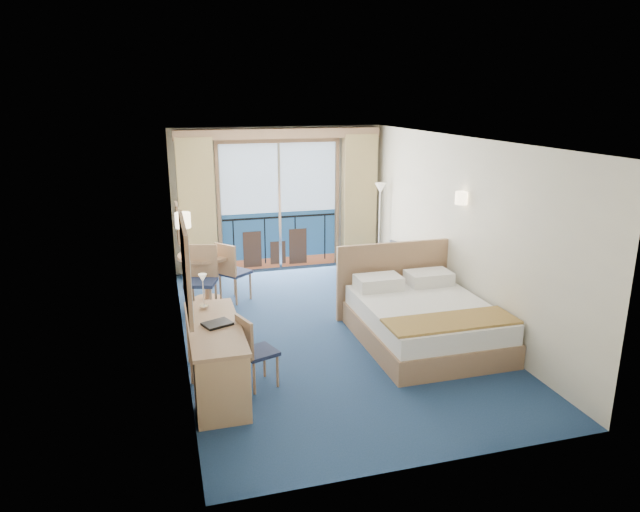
{
  "coord_description": "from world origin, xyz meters",
  "views": [
    {
      "loc": [
        -2.17,
        -7.3,
        3.26
      ],
      "look_at": [
        -0.05,
        0.2,
        1.05
      ],
      "focal_mm": 32.0,
      "sensor_mm": 36.0,
      "label": 1
    }
  ],
  "objects_px": {
    "nightstand": "(415,282)",
    "armchair": "(386,263)",
    "desk_chair": "(253,348)",
    "table_chair_b": "(202,275)",
    "bed": "(423,319)",
    "floor_lamp": "(380,204)",
    "table_chair_a": "(231,269)",
    "round_table": "(206,266)",
    "desk": "(220,372)"
  },
  "relations": [
    {
      "from": "nightstand",
      "to": "armchair",
      "type": "bearing_deg",
      "value": 95.83
    },
    {
      "from": "desk_chair",
      "to": "table_chair_b",
      "type": "xyz_separation_m",
      "value": [
        -0.36,
        2.6,
        0.1
      ]
    },
    {
      "from": "bed",
      "to": "floor_lamp",
      "type": "bearing_deg",
      "value": 78.77
    },
    {
      "from": "nightstand",
      "to": "armchair",
      "type": "relative_size",
      "value": 0.79
    },
    {
      "from": "table_chair_a",
      "to": "table_chair_b",
      "type": "bearing_deg",
      "value": 82.76
    },
    {
      "from": "bed",
      "to": "round_table",
      "type": "distance_m",
      "value": 3.64
    },
    {
      "from": "nightstand",
      "to": "desk_chair",
      "type": "xyz_separation_m",
      "value": [
        -3.04,
        -2.19,
        0.19
      ]
    },
    {
      "from": "floor_lamp",
      "to": "round_table",
      "type": "xyz_separation_m",
      "value": [
        -3.35,
        -0.9,
        -0.67
      ]
    },
    {
      "from": "desk",
      "to": "desk_chair",
      "type": "xyz_separation_m",
      "value": [
        0.41,
        0.38,
        0.06
      ]
    },
    {
      "from": "bed",
      "to": "nightstand",
      "type": "bearing_deg",
      "value": 68.41
    },
    {
      "from": "bed",
      "to": "table_chair_a",
      "type": "xyz_separation_m",
      "value": [
        -2.31,
        2.26,
        0.24
      ]
    },
    {
      "from": "desk",
      "to": "desk_chair",
      "type": "distance_m",
      "value": 0.56
    },
    {
      "from": "bed",
      "to": "floor_lamp",
      "type": "height_order",
      "value": "floor_lamp"
    },
    {
      "from": "table_chair_a",
      "to": "bed",
      "type": "bearing_deg",
      "value": -174.43
    },
    {
      "from": "floor_lamp",
      "to": "round_table",
      "type": "height_order",
      "value": "floor_lamp"
    },
    {
      "from": "table_chair_b",
      "to": "armchair",
      "type": "bearing_deg",
      "value": 27.83
    },
    {
      "from": "bed",
      "to": "nightstand",
      "type": "xyz_separation_m",
      "value": [
        0.61,
        1.53,
        -0.02
      ]
    },
    {
      "from": "nightstand",
      "to": "round_table",
      "type": "xyz_separation_m",
      "value": [
        -3.3,
        0.89,
        0.3
      ]
    },
    {
      "from": "round_table",
      "to": "desk_chair",
      "type": "bearing_deg",
      "value": -85.15
    },
    {
      "from": "table_chair_b",
      "to": "nightstand",
      "type": "bearing_deg",
      "value": 10.73
    },
    {
      "from": "bed",
      "to": "armchair",
      "type": "height_order",
      "value": "bed"
    },
    {
      "from": "table_chair_a",
      "to": "table_chair_b",
      "type": "height_order",
      "value": "table_chair_b"
    },
    {
      "from": "desk",
      "to": "table_chair_b",
      "type": "height_order",
      "value": "table_chair_b"
    },
    {
      "from": "bed",
      "to": "armchair",
      "type": "xyz_separation_m",
      "value": [
        0.5,
        2.54,
        0.02
      ]
    },
    {
      "from": "bed",
      "to": "table_chair_b",
      "type": "bearing_deg",
      "value": 145.16
    },
    {
      "from": "nightstand",
      "to": "table_chair_b",
      "type": "distance_m",
      "value": 3.44
    },
    {
      "from": "desk",
      "to": "table_chair_b",
      "type": "xyz_separation_m",
      "value": [
        0.05,
        2.98,
        0.15
      ]
    },
    {
      "from": "desk_chair",
      "to": "table_chair_b",
      "type": "relative_size",
      "value": 0.84
    },
    {
      "from": "desk_chair",
      "to": "table_chair_b",
      "type": "height_order",
      "value": "table_chair_b"
    },
    {
      "from": "armchair",
      "to": "bed",
      "type": "bearing_deg",
      "value": 65.17
    },
    {
      "from": "floor_lamp",
      "to": "desk_chair",
      "type": "height_order",
      "value": "floor_lamp"
    },
    {
      "from": "armchair",
      "to": "table_chair_b",
      "type": "relative_size",
      "value": 0.72
    },
    {
      "from": "table_chair_a",
      "to": "table_chair_b",
      "type": "xyz_separation_m",
      "value": [
        -0.48,
        -0.31,
        0.03
      ]
    },
    {
      "from": "floor_lamp",
      "to": "round_table",
      "type": "distance_m",
      "value": 3.54
    },
    {
      "from": "round_table",
      "to": "nightstand",
      "type": "bearing_deg",
      "value": -15.1
    },
    {
      "from": "bed",
      "to": "table_chair_a",
      "type": "bearing_deg",
      "value": 135.66
    },
    {
      "from": "floor_lamp",
      "to": "bed",
      "type": "bearing_deg",
      "value": -101.23
    },
    {
      "from": "round_table",
      "to": "table_chair_b",
      "type": "height_order",
      "value": "table_chair_b"
    },
    {
      "from": "desk",
      "to": "table_chair_a",
      "type": "bearing_deg",
      "value": 80.74
    },
    {
      "from": "floor_lamp",
      "to": "desk_chair",
      "type": "bearing_deg",
      "value": -127.85
    },
    {
      "from": "nightstand",
      "to": "table_chair_b",
      "type": "relative_size",
      "value": 0.57
    },
    {
      "from": "desk",
      "to": "floor_lamp",
      "type": "bearing_deg",
      "value": 51.2
    },
    {
      "from": "table_chair_b",
      "to": "table_chair_a",
      "type": "bearing_deg",
      "value": 50.44
    },
    {
      "from": "desk_chair",
      "to": "bed",
      "type": "bearing_deg",
      "value": -94.12
    },
    {
      "from": "nightstand",
      "to": "floor_lamp",
      "type": "height_order",
      "value": "floor_lamp"
    },
    {
      "from": "bed",
      "to": "nightstand",
      "type": "distance_m",
      "value": 1.65
    },
    {
      "from": "nightstand",
      "to": "table_chair_b",
      "type": "bearing_deg",
      "value": 173.14
    },
    {
      "from": "floor_lamp",
      "to": "table_chair_b",
      "type": "xyz_separation_m",
      "value": [
        -3.45,
        -1.38,
        -0.68
      ]
    },
    {
      "from": "bed",
      "to": "floor_lamp",
      "type": "relative_size",
      "value": 1.3
    },
    {
      "from": "desk_chair",
      "to": "table_chair_a",
      "type": "distance_m",
      "value": 2.92
    }
  ]
}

